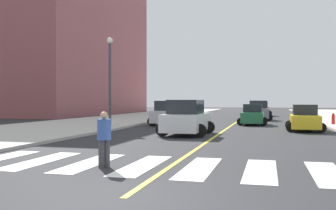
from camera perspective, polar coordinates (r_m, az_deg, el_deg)
The scene contains 15 objects.
ground_plane at distance 8.26m, azimuth -6.67°, elevation -13.60°, with size 220.00×220.00×0.00m, color #28282B.
sidewalk_kerb_west at distance 31.40m, azimuth -14.18°, elevation -2.94°, with size 10.00×120.00×0.15m, color #B2ADA3.
crosswalk_paint at distance 11.99m, azimuth 0.38°, elevation -9.08°, with size 13.50×4.00×0.01m.
lane_divider_paint at distance 47.59m, azimuth 11.12°, elevation -1.80°, with size 0.16×80.00×0.01m, color yellow.
low_rise_brick_west at distance 61.82m, azimuth -15.00°, elevation 8.68°, with size 16.00×32.00×21.37m, color #8A484B.
car_green_nearest at distance 33.05m, azimuth 12.42°, elevation -1.48°, with size 2.44×3.90×1.74m.
car_silver_second at distance 31.82m, azimuth 0.12°, elevation -1.31°, with size 2.84×4.53×2.02m.
car_gray_third at distance 41.39m, azimuth 13.18°, elevation -0.86°, with size 2.97×4.64×2.04m.
car_blue_fourth at distance 39.07m, azimuth 2.92°, elevation -0.89°, with size 2.96×4.72×2.10m.
car_white_fifth at distance 22.82m, azimuth 2.74°, elevation -2.01°, with size 2.97×4.69×2.08m.
car_yellow_sixth at distance 27.34m, azimuth 19.56°, elevation -1.91°, with size 2.53×4.00×1.77m.
car_red_seventh at distance 52.55m, azimuth 13.64°, elevation -0.60°, with size 2.79×4.36×1.92m.
pedestrian_crossing at distance 11.88m, azimuth -9.44°, elevation -4.65°, with size 0.42×0.42×1.70m.
fire_hydrant at distance 33.45m, azimuth 23.27°, elevation -1.89°, with size 0.26×0.26×0.89m.
street_lamp at distance 28.54m, azimuth -8.60°, elevation 4.68°, with size 0.44×0.44×6.50m.
Camera 1 is at (2.91, -7.46, 2.03)m, focal length 41.18 mm.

